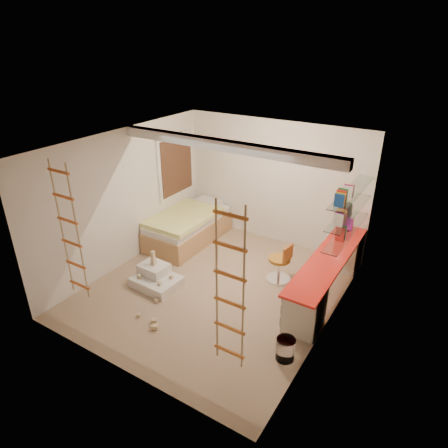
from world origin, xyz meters
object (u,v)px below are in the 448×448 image
Objects in this scene: desk at (327,274)px; swivel_chair at (280,267)px; bed at (188,227)px; play_platform at (156,278)px.

swivel_chair reaches higher than desk.
swivel_chair is (2.34, -0.39, -0.05)m from bed.
play_platform is at bearing -153.70° from desk.
bed is at bearing 107.05° from play_platform.
desk is at bearing 1.73° from swivel_chair.
desk is at bearing 26.30° from play_platform.
swivel_chair is at bearing 35.43° from play_platform.
swivel_chair is 0.92× the size of play_platform.
bed is (-3.20, 0.36, -0.07)m from desk.
desk is 3.00m from play_platform.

